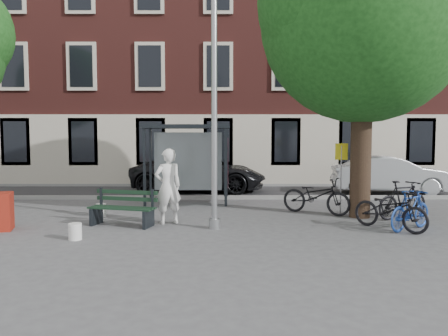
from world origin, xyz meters
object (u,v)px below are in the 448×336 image
at_px(bus_shelter, 199,146).
at_px(bike_d, 403,200).
at_px(lamppost, 214,114).
at_px(bike_b, 411,210).
at_px(bench, 123,210).
at_px(bike_a, 316,196).
at_px(car_silver, 391,175).
at_px(bike_c, 390,209).
at_px(car_dark, 199,173).
at_px(notice_sign, 341,162).
at_px(painter, 168,186).

distance_m(bus_shelter, bike_d, 6.53).
bearing_deg(bus_shelter, bike_d, -26.68).
xyz_separation_m(lamppost, bike_b, (4.69, -0.18, -2.30)).
bearing_deg(bench, bike_a, 33.09).
relative_size(bike_a, car_silver, 0.46).
bearing_deg(bike_a, lamppost, 158.17).
xyz_separation_m(bike_b, bike_c, (-0.47, 0.04, 0.01)).
relative_size(lamppost, car_dark, 1.13).
bearing_deg(notice_sign, car_silver, 56.30).
bearing_deg(notice_sign, bike_b, -60.00).
bearing_deg(lamppost, car_dark, 96.16).
bearing_deg(car_silver, car_dark, 91.32).
distance_m(bike_d, car_dark, 8.36).
relative_size(lamppost, bike_a, 3.01).
xyz_separation_m(bus_shelter, car_silver, (7.37, 2.37, -1.19)).
relative_size(bike_a, bike_d, 1.16).
relative_size(bus_shelter, car_dark, 0.53).
relative_size(bike_a, notice_sign, 0.99).
bearing_deg(bike_d, bike_c, 122.18).
height_order(lamppost, bike_c, lamppost).
xyz_separation_m(lamppost, bike_d, (5.09, 1.24, -2.26)).
bearing_deg(lamppost, bike_a, 34.83).
xyz_separation_m(bike_d, car_dark, (-5.87, 5.96, 0.22)).
xyz_separation_m(bike_c, notice_sign, (-0.65, 1.99, 1.01)).
distance_m(bus_shelter, notice_sign, 4.76).
distance_m(lamppost, bus_shelter, 4.24).
distance_m(bike_a, bike_d, 2.33).
distance_m(lamppost, bike_c, 4.80).
relative_size(bench, bike_d, 1.01).
distance_m(bench, bike_d, 7.45).
xyz_separation_m(painter, bike_d, (6.29, 0.61, -0.44)).
bearing_deg(bench, bike_d, 22.31).
distance_m(bike_b, bike_c, 0.47).
xyz_separation_m(bike_a, notice_sign, (0.67, -0.17, 0.97)).
relative_size(lamppost, bench, 3.45).
distance_m(lamppost, car_silver, 9.58).
xyz_separation_m(painter, bike_a, (4.09, 1.38, -0.43)).
bearing_deg(bike_d, bench, 71.08).
bearing_deg(bike_a, bike_c, -115.15).
distance_m(bench, bike_c, 6.55).
height_order(bus_shelter, bike_a, bus_shelter).
height_order(bike_a, notice_sign, notice_sign).
bearing_deg(bike_b, painter, 46.08).
height_order(bike_d, car_dark, car_dark).
relative_size(bike_d, notice_sign, 0.86).
bearing_deg(bike_b, bike_d, -51.80).
bearing_deg(bus_shelter, painter, -99.67).
distance_m(lamppost, bike_a, 4.18).
bearing_deg(painter, lamppost, 125.92).
height_order(bike_b, car_silver, car_silver).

